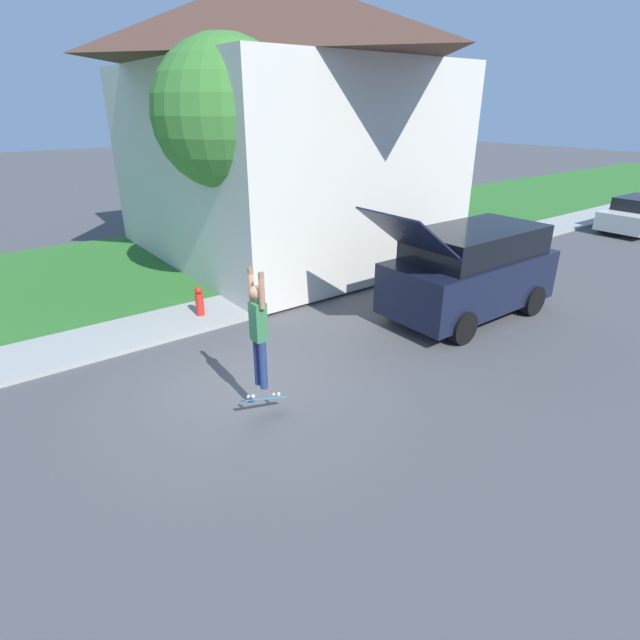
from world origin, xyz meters
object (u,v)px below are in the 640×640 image
object	(u,v)px
suv_parked	(470,271)
fire_hydrant	(199,301)
lawn_tree_near	(227,116)
skateboarder	(259,328)
skateboard	(264,399)

from	to	relation	value
suv_parked	fire_hydrant	xyz separation A→B (m)	(-3.82, -5.44, -0.72)
lawn_tree_near	skateboarder	world-z (taller)	lawn_tree_near
skateboard	fire_hydrant	world-z (taller)	fire_hydrant
suv_parked	skateboarder	size ratio (longest dim) A/B	2.56
suv_parked	lawn_tree_near	bearing A→B (deg)	-142.70
skateboard	suv_parked	bearing A→B (deg)	96.74
lawn_tree_near	skateboard	distance (m)	7.60
skateboard	lawn_tree_near	bearing A→B (deg)	155.42
suv_parked	skateboard	xyz separation A→B (m)	(0.75, -6.37, -0.84)
lawn_tree_near	skateboarder	size ratio (longest dim) A/B	3.16
suv_parked	skateboard	distance (m)	6.47
suv_parked	fire_hydrant	world-z (taller)	suv_parked
skateboarder	skateboard	world-z (taller)	skateboarder
lawn_tree_near	skateboard	world-z (taller)	lawn_tree_near
lawn_tree_near	suv_parked	bearing A→B (deg)	37.30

